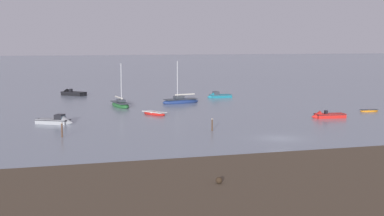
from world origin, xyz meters
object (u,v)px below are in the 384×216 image
(rowboat_moored_2, at_px, (154,114))
(mooring_post_near, at_px, (212,125))
(motorboat_moored_0, at_px, (70,94))
(motorboat_moored_3, at_px, (58,122))
(rowboat_moored_1, at_px, (369,111))
(sailboat_moored_2, at_px, (120,105))
(sailboat_moored_1, at_px, (181,101))
(mooring_post_right, at_px, (62,130))
(motorboat_moored_2, at_px, (325,116))
(motorboat_moored_4, at_px, (217,96))

(rowboat_moored_2, bearing_deg, mooring_post_near, -18.32)
(motorboat_moored_0, bearing_deg, motorboat_moored_3, 130.20)
(rowboat_moored_1, height_order, sailboat_moored_2, sailboat_moored_2)
(rowboat_moored_1, distance_m, sailboat_moored_1, 31.49)
(motorboat_moored_3, bearing_deg, mooring_post_right, -60.38)
(motorboat_moored_3, height_order, sailboat_moored_2, sailboat_moored_2)
(motorboat_moored_2, bearing_deg, motorboat_moored_4, -72.56)
(sailboat_moored_1, height_order, mooring_post_near, sailboat_moored_1)
(motorboat_moored_2, xyz_separation_m, motorboat_moored_3, (-36.40, 4.79, 0.06))
(rowboat_moored_1, relative_size, sailboat_moored_2, 0.41)
(motorboat_moored_0, height_order, motorboat_moored_3, motorboat_moored_0)
(motorboat_moored_2, bearing_deg, sailboat_moored_2, -32.95)
(mooring_post_near, bearing_deg, sailboat_moored_2, 103.72)
(motorboat_moored_2, height_order, mooring_post_near, mooring_post_near)
(motorboat_moored_4, height_order, mooring_post_right, mooring_post_right)
(motorboat_moored_2, bearing_deg, rowboat_moored_1, -149.93)
(motorboat_moored_0, bearing_deg, motorboat_moored_2, 172.65)
(sailboat_moored_1, xyz_separation_m, mooring_post_right, (-21.68, -29.30, 0.47))
(sailboat_moored_1, relative_size, sailboat_moored_2, 1.03)
(mooring_post_near, height_order, mooring_post_right, mooring_post_right)
(motorboat_moored_2, bearing_deg, mooring_post_right, 15.95)
(motorboat_moored_0, xyz_separation_m, sailboat_moored_2, (6.68, -22.17, 0.04))
(motorboat_moored_3, bearing_deg, mooring_post_near, -2.27)
(motorboat_moored_2, height_order, rowboat_moored_2, motorboat_moored_2)
(sailboat_moored_1, height_order, motorboat_moored_4, sailboat_moored_1)
(motorboat_moored_0, height_order, sailboat_moored_1, sailboat_moored_1)
(rowboat_moored_1, bearing_deg, mooring_post_near, -154.16)
(rowboat_moored_1, xyz_separation_m, motorboat_moored_3, (-46.47, 0.53, 0.16))
(motorboat_moored_2, xyz_separation_m, mooring_post_near, (-18.87, -6.18, 0.50))
(rowboat_moored_2, relative_size, mooring_post_near, 2.63)
(sailboat_moored_2, xyz_separation_m, rowboat_moored_2, (3.22, -11.59, -0.14))
(motorboat_moored_0, bearing_deg, motorboat_moored_4, -159.82)
(rowboat_moored_2, bearing_deg, motorboat_moored_4, 110.16)
(motorboat_moored_2, xyz_separation_m, mooring_post_right, (-36.43, -5.66, 0.57))
(motorboat_moored_0, distance_m, rowboat_moored_2, 35.19)
(rowboat_moored_1, distance_m, rowboat_moored_2, 32.99)
(sailboat_moored_2, xyz_separation_m, mooring_post_near, (6.77, -27.75, 0.40))
(sailboat_moored_1, distance_m, motorboat_moored_3, 28.71)
(motorboat_moored_2, bearing_deg, motorboat_moored_0, -46.42)
(motorboat_moored_2, relative_size, mooring_post_near, 2.98)
(motorboat_moored_3, bearing_deg, rowboat_moored_1, 29.11)
(sailboat_moored_1, xyz_separation_m, motorboat_moored_4, (9.16, 7.05, -0.06))
(motorboat_moored_4, distance_m, mooring_post_near, 39.20)
(motorboat_moored_0, relative_size, motorboat_moored_2, 1.13)
(sailboat_moored_1, height_order, mooring_post_right, sailboat_moored_1)
(mooring_post_near, bearing_deg, rowboat_moored_2, 102.42)
(sailboat_moored_1, bearing_deg, motorboat_moored_2, 109.81)
(rowboat_moored_1, bearing_deg, sailboat_moored_1, 148.00)
(motorboat_moored_3, relative_size, rowboat_moored_2, 1.16)
(sailboat_moored_2, bearing_deg, mooring_post_near, 5.12)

